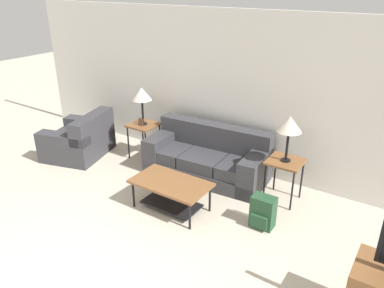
% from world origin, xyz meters
% --- Properties ---
extents(wall_back, '(9.08, 0.06, 2.60)m').
position_xyz_m(wall_back, '(0.00, 3.96, 1.30)').
color(wall_back, white).
rests_on(wall_back, ground_plane).
extents(couch, '(2.03, 0.98, 0.82)m').
position_xyz_m(couch, '(-0.24, 3.42, 0.30)').
color(couch, '#38383D').
rests_on(couch, ground_plane).
extents(armchair, '(1.22, 1.31, 0.80)m').
position_xyz_m(armchair, '(-2.60, 2.80, 0.29)').
color(armchair, '#38383D').
rests_on(armchair, ground_plane).
extents(coffee_table, '(1.08, 0.62, 0.43)m').
position_xyz_m(coffee_table, '(-0.14, 2.28, 0.32)').
color(coffee_table, brown).
rests_on(coffee_table, ground_plane).
extents(side_table_left, '(0.49, 0.48, 0.64)m').
position_xyz_m(side_table_left, '(-1.55, 3.38, 0.56)').
color(side_table_left, brown).
rests_on(side_table_left, ground_plane).
extents(side_table_right, '(0.49, 0.48, 0.64)m').
position_xyz_m(side_table_right, '(1.07, 3.38, 0.56)').
color(side_table_right, brown).
rests_on(side_table_right, ground_plane).
extents(table_lamp_left, '(0.34, 0.34, 0.67)m').
position_xyz_m(table_lamp_left, '(-1.55, 3.38, 1.18)').
color(table_lamp_left, black).
rests_on(table_lamp_left, side_table_left).
extents(table_lamp_right, '(0.34, 0.34, 0.67)m').
position_xyz_m(table_lamp_right, '(1.07, 3.38, 1.18)').
color(table_lamp_right, black).
rests_on(table_lamp_right, side_table_right).
extents(backpack, '(0.30, 0.28, 0.44)m').
position_xyz_m(backpack, '(1.10, 2.61, 0.21)').
color(backpack, '#23472D').
rests_on(backpack, ground_plane).
extents(picture_frame, '(0.10, 0.04, 0.13)m').
position_xyz_m(picture_frame, '(-1.54, 3.31, 0.70)').
color(picture_frame, '#4C3828').
rests_on(picture_frame, side_table_left).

